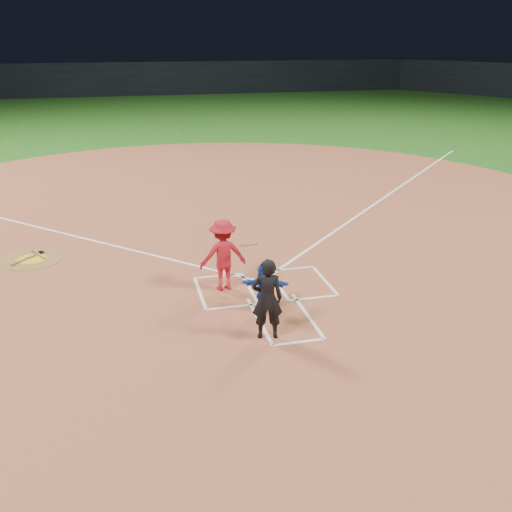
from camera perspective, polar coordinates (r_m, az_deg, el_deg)
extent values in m
plane|color=#1C5214|center=(14.07, 0.80, -3.11)|extent=(120.00, 120.00, 0.00)
cylinder|color=brown|center=(19.56, -3.65, 4.01)|extent=(28.00, 28.00, 0.01)
cube|color=black|center=(60.62, -11.24, 17.01)|extent=(80.00, 1.20, 3.20)
cylinder|color=white|center=(14.06, 0.80, -3.04)|extent=(0.60, 0.60, 0.02)
cylinder|color=brown|center=(16.92, -21.51, -0.28)|extent=(1.70, 1.70, 0.01)
cylinder|color=gold|center=(16.92, -21.51, -0.26)|extent=(0.80, 0.80, 0.00)
cylinder|color=olive|center=(17.12, -20.94, 0.18)|extent=(0.44, 0.78, 0.06)
cylinder|color=olive|center=(16.84, -22.23, -0.34)|extent=(0.59, 0.68, 0.06)
torus|color=black|center=(17.25, -20.72, 0.35)|extent=(0.19, 0.19, 0.05)
imported|color=#1539AB|center=(12.64, 0.86, -3.13)|extent=(1.12, 0.68, 1.16)
imported|color=black|center=(11.44, 1.13, -4.32)|extent=(0.69, 0.52, 1.72)
cube|color=white|center=(14.69, -3.81, -1.99)|extent=(1.22, 0.08, 0.01)
cube|color=white|center=(13.06, -2.37, -5.09)|extent=(1.22, 0.08, 0.01)
cube|color=white|center=(13.98, -0.67, -3.20)|extent=(0.08, 1.83, 0.01)
cube|color=white|center=(13.78, -5.63, -3.69)|extent=(0.08, 1.83, 0.01)
cube|color=white|center=(15.12, 3.52, -1.29)|extent=(1.22, 0.08, 0.01)
cube|color=white|center=(13.54, 5.81, -4.18)|extent=(1.22, 0.08, 0.01)
cube|color=white|center=(14.15, 2.25, -2.90)|extent=(0.08, 1.83, 0.01)
cube|color=white|center=(14.51, 6.89, -2.41)|extent=(0.08, 1.83, 0.01)
cube|color=white|center=(12.46, 0.32, -6.45)|extent=(0.08, 2.20, 0.01)
cube|color=white|center=(12.75, 5.14, -5.87)|extent=(0.08, 2.20, 0.01)
cube|color=white|center=(11.67, 4.30, -8.58)|extent=(1.10, 0.08, 0.01)
cube|color=white|center=(23.04, 13.37, 6.18)|extent=(14.21, 14.21, 0.01)
cube|color=white|center=(20.94, -23.79, 3.40)|extent=(14.21, 14.21, 0.01)
imported|color=#B31322|center=(13.65, -3.32, 0.11)|extent=(1.17, 0.72, 1.76)
cylinder|color=#A4713C|center=(13.53, -0.73, 1.13)|extent=(0.59, 0.68, 0.28)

